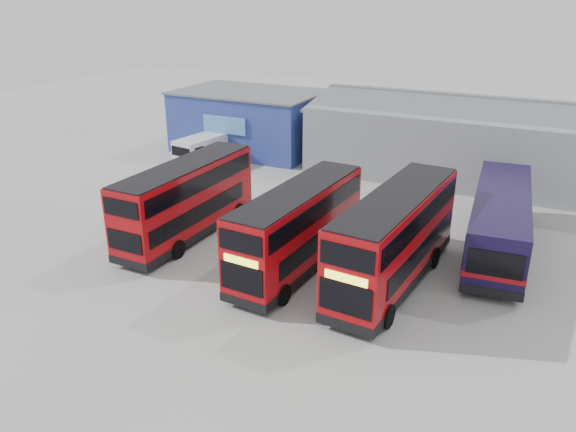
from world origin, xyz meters
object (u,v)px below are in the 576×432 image
(single_decker_blue, at_px, (499,223))
(panel_van, at_px, (204,149))
(office_block, at_px, (250,120))
(double_decker_centre, at_px, (298,230))
(double_decker_right, at_px, (394,240))
(double_decker_left, at_px, (187,201))
(maintenance_shed, at_px, (520,144))

(single_decker_blue, bearing_deg, panel_van, -20.64)
(office_block, distance_m, double_decker_centre, 23.33)
(single_decker_blue, bearing_deg, double_decker_right, 51.42)
(office_block, bearing_deg, double_decker_right, -44.59)
(office_block, xyz_separation_m, panel_van, (-1.04, -5.70, -1.30))
(double_decker_centre, bearing_deg, single_decker_blue, 40.43)
(office_block, bearing_deg, double_decker_left, -70.43)
(double_decker_right, height_order, panel_van, double_decker_right)
(office_block, relative_size, single_decker_blue, 1.00)
(office_block, height_order, double_decker_centre, office_block)
(double_decker_left, height_order, single_decker_blue, double_decker_left)
(single_decker_blue, xyz_separation_m, panel_van, (-23.55, 6.45, -0.36))
(maintenance_shed, bearing_deg, double_decker_right, -99.77)
(double_decker_left, relative_size, double_decker_centre, 1.01)
(maintenance_shed, relative_size, double_decker_right, 2.79)
(double_decker_left, bearing_deg, single_decker_blue, -159.42)
(double_decker_left, distance_m, single_decker_blue, 17.15)
(double_decker_right, xyz_separation_m, single_decker_blue, (4.00, 6.10, -0.64))
(double_decker_left, xyz_separation_m, panel_van, (-7.46, 12.38, -0.88))
(double_decker_centre, bearing_deg, panel_van, 141.39)
(single_decker_blue, height_order, panel_van, single_decker_blue)
(double_decker_right, height_order, single_decker_blue, double_decker_right)
(double_decker_right, bearing_deg, double_decker_left, -176.75)
(office_block, distance_m, double_decker_left, 19.19)
(double_decker_centre, bearing_deg, maintenance_shed, 71.44)
(single_decker_blue, bearing_deg, double_decker_left, 14.91)
(office_block, bearing_deg, single_decker_blue, -28.35)
(office_block, xyz_separation_m, single_decker_blue, (22.51, -12.15, -0.95))
(double_decker_centre, xyz_separation_m, single_decker_blue, (8.76, 6.70, -0.49))
(office_block, xyz_separation_m, double_decker_left, (6.43, -18.08, -0.42))
(double_decker_centre, distance_m, single_decker_blue, 11.04)
(office_block, distance_m, double_decker_right, 25.99)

